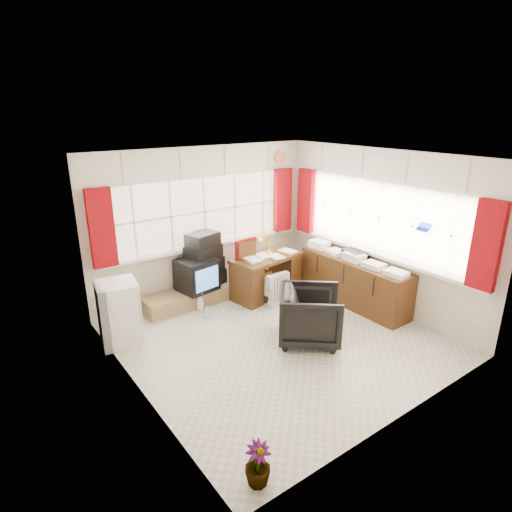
{
  "coord_description": "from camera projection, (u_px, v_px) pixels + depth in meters",
  "views": [
    {
      "loc": [
        -3.35,
        -4.09,
        3.07
      ],
      "look_at": [
        0.01,
        0.55,
        1.07
      ],
      "focal_mm": 30.0,
      "sensor_mm": 36.0,
      "label": 1
    }
  ],
  "objects": [
    {
      "name": "hifi_stack",
      "position": [
        204.0,
        262.0,
        7.04
      ],
      "size": [
        0.75,
        0.58,
        0.91
      ],
      "color": "black",
      "rests_on": "tv_bench"
    },
    {
      "name": "curtains",
      "position": [
        289.0,
        216.0,
        6.74
      ],
      "size": [
        3.83,
        3.83,
        1.15
      ],
      "color": "#9A0809",
      "rests_on": "room_walls"
    },
    {
      "name": "desk_lamp",
      "position": [
        269.0,
        238.0,
        7.24
      ],
      "size": [
        0.15,
        0.13,
        0.39
      ],
      "color": "#DEDC09",
      "rests_on": "desk"
    },
    {
      "name": "window_back",
      "position": [
        207.0,
        241.0,
        7.17
      ],
      "size": [
        3.7,
        0.12,
        3.6
      ],
      "color": "beige",
      "rests_on": "room_walls"
    },
    {
      "name": "crt_tv",
      "position": [
        197.0,
        275.0,
        6.91
      ],
      "size": [
        0.65,
        0.62,
        0.52
      ],
      "color": "black",
      "rests_on": "tv_bench"
    },
    {
      "name": "spray_bottle_b",
      "position": [
        207.0,
        312.0,
        6.57
      ],
      "size": [
        0.11,
        0.11,
        0.19
      ],
      "primitive_type": "imported",
      "rotation": [
        0.0,
        0.0,
        -0.36
      ],
      "color": "#89CCC0",
      "rests_on": "ground"
    },
    {
      "name": "desk",
      "position": [
        266.0,
        274.0,
        7.28
      ],
      "size": [
        1.3,
        0.78,
        0.74
      ],
      "color": "#472410",
      "rests_on": "ground"
    },
    {
      "name": "mini_fridge",
      "position": [
        119.0,
        313.0,
        5.78
      ],
      "size": [
        0.6,
        0.61,
        0.88
      ],
      "color": "white",
      "rests_on": "ground"
    },
    {
      "name": "task_chair",
      "position": [
        250.0,
        268.0,
        7.08
      ],
      "size": [
        0.47,
        0.5,
        1.03
      ],
      "color": "black",
      "rests_on": "ground"
    },
    {
      "name": "flower_vase",
      "position": [
        258.0,
        465.0,
        3.62
      ],
      "size": [
        0.26,
        0.26,
        0.41
      ],
      "primitive_type": "imported",
      "rotation": [
        0.0,
        0.0,
        -0.13
      ],
      "color": "black",
      "rests_on": "ground"
    },
    {
      "name": "ground",
      "position": [
        278.0,
        339.0,
        5.99
      ],
      "size": [
        4.0,
        4.0,
        0.0
      ],
      "primitive_type": "plane",
      "color": "beige",
      "rests_on": "ground"
    },
    {
      "name": "room_walls",
      "position": [
        280.0,
        236.0,
        5.5
      ],
      "size": [
        4.0,
        4.0,
        4.0
      ],
      "color": "beige",
      "rests_on": "ground"
    },
    {
      "name": "overhead_cabinets",
      "position": [
        291.0,
        164.0,
        6.55
      ],
      "size": [
        3.98,
        3.98,
        0.48
      ],
      "color": "silver",
      "rests_on": "room_walls"
    },
    {
      "name": "credenza",
      "position": [
        353.0,
        281.0,
        6.98
      ],
      "size": [
        0.5,
        2.0,
        0.85
      ],
      "color": "#472410",
      "rests_on": "ground"
    },
    {
      "name": "tv_bench",
      "position": [
        186.0,
        298.0,
        6.96
      ],
      "size": [
        1.4,
        0.5,
        0.25
      ],
      "primitive_type": "cube",
      "color": "#A88254",
      "rests_on": "ground"
    },
    {
      "name": "window_right",
      "position": [
        375.0,
        249.0,
        6.76
      ],
      "size": [
        0.12,
        3.7,
        3.6
      ],
      "color": "beige",
      "rests_on": "room_walls"
    },
    {
      "name": "file_tray",
      "position": [
        355.0,
        254.0,
        6.94
      ],
      "size": [
        0.35,
        0.42,
        0.12
      ],
      "primitive_type": "cube",
      "rotation": [
        0.0,
        0.0,
        -0.18
      ],
      "color": "black",
      "rests_on": "credenza"
    },
    {
      "name": "spray_bottle_a",
      "position": [
        200.0,
        302.0,
        6.8
      ],
      "size": [
        0.15,
        0.15,
        0.29
      ],
      "primitive_type": "imported",
      "rotation": [
        0.0,
        0.0,
        0.48
      ],
      "color": "silver",
      "rests_on": "ground"
    },
    {
      "name": "radiator",
      "position": [
        279.0,
        292.0,
        6.96
      ],
      "size": [
        0.37,
        0.16,
        0.55
      ],
      "color": "white",
      "rests_on": "ground"
    },
    {
      "name": "office_chair",
      "position": [
        310.0,
        315.0,
        5.84
      ],
      "size": [
        1.16,
        1.16,
        0.76
      ],
      "primitive_type": "imported",
      "rotation": [
        0.0,
        0.0,
        0.86
      ],
      "color": "black",
      "rests_on": "ground"
    }
  ]
}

